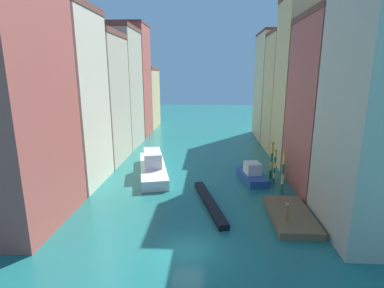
# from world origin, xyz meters

# --- Properties ---
(ground_plane) EXTENTS (154.00, 154.00, 0.00)m
(ground_plane) POSITION_xyz_m (0.00, 24.50, 0.00)
(ground_plane) COLOR #1E6B66
(building_left_0) EXTENTS (7.99, 9.82, 20.89)m
(building_left_0) POSITION_xyz_m (-14.76, 3.62, 10.45)
(building_left_0) COLOR #B25147
(building_left_0) RESTS_ON ground
(building_left_1) EXTENTS (7.99, 8.35, 19.52)m
(building_left_1) POSITION_xyz_m (-14.76, 13.08, 9.77)
(building_left_1) COLOR beige
(building_left_1) RESTS_ON ground
(building_left_2) EXTENTS (7.99, 9.17, 18.02)m
(building_left_2) POSITION_xyz_m (-14.76, 22.16, 9.02)
(building_left_2) COLOR #BCB299
(building_left_2) RESTS_ON ground
(building_left_3) EXTENTS (7.99, 9.30, 19.95)m
(building_left_3) POSITION_xyz_m (-14.76, 31.54, 9.99)
(building_left_3) COLOR #BCB299
(building_left_3) RESTS_ON ground
(building_left_4) EXTENTS (7.99, 7.89, 21.83)m
(building_left_4) POSITION_xyz_m (-14.76, 40.54, 10.92)
(building_left_4) COLOR #B25147
(building_left_4) RESTS_ON ground
(building_left_5) EXTENTS (7.99, 10.32, 13.91)m
(building_left_5) POSITION_xyz_m (-14.76, 49.74, 6.97)
(building_left_5) COLOR #DBB77A
(building_left_5) RESTS_ON ground
(building_right_1) EXTENTS (7.99, 10.18, 18.46)m
(building_right_1) POSITION_xyz_m (14.76, 12.95, 9.24)
(building_right_1) COLOR #B25147
(building_right_1) RESTS_ON ground
(building_right_2) EXTENTS (7.99, 7.51, 22.33)m
(building_right_2) POSITION_xyz_m (14.76, 22.11, 11.18)
(building_right_2) COLOR #DBB77A
(building_right_2) RESTS_ON ground
(building_right_3) EXTENTS (7.99, 8.31, 18.89)m
(building_right_3) POSITION_xyz_m (14.76, 30.13, 9.45)
(building_right_3) COLOR #DBB77A
(building_right_3) RESTS_ON ground
(building_right_4) EXTENTS (7.99, 11.03, 20.07)m
(building_right_4) POSITION_xyz_m (14.76, 40.18, 10.04)
(building_right_4) COLOR beige
(building_right_4) RESTS_ON ground
(waterfront_dock) EXTENTS (3.52, 7.26, 0.61)m
(waterfront_dock) POSITION_xyz_m (8.78, 5.42, 0.31)
(waterfront_dock) COLOR brown
(waterfront_dock) RESTS_ON ground
(person_on_dock) EXTENTS (0.36, 0.36, 1.54)m
(person_on_dock) POSITION_xyz_m (8.01, 3.96, 1.32)
(person_on_dock) COLOR olive
(person_on_dock) RESTS_ON waterfront_dock
(mooring_pole_0) EXTENTS (0.31, 0.31, 4.66)m
(mooring_pole_0) POSITION_xyz_m (9.32, 11.05, 2.38)
(mooring_pole_0) COLOR #197247
(mooring_pole_0) RESTS_ON ground
(mooring_pole_1) EXTENTS (0.28, 0.28, 4.06)m
(mooring_pole_1) POSITION_xyz_m (9.10, 14.03, 2.07)
(mooring_pole_1) COLOR #197247
(mooring_pole_1) RESTS_ON ground
(mooring_pole_2) EXTENTS (0.38, 0.38, 4.57)m
(mooring_pole_2) POSITION_xyz_m (9.08, 15.76, 2.34)
(mooring_pole_2) COLOR #197247
(mooring_pole_2) RESTS_ON ground
(vaporetto_white) EXTENTS (5.77, 12.56, 2.99)m
(vaporetto_white) POSITION_xyz_m (-5.58, 16.57, 1.00)
(vaporetto_white) COLOR white
(vaporetto_white) RESTS_ON ground
(gondola_black) EXTENTS (3.36, 9.88, 0.55)m
(gondola_black) POSITION_xyz_m (1.63, 7.73, 0.27)
(gondola_black) COLOR black
(gondola_black) RESTS_ON ground
(motorboat_0) EXTENTS (3.33, 6.07, 2.17)m
(motorboat_0) POSITION_xyz_m (6.73, 15.04, 0.73)
(motorboat_0) COLOR #234C93
(motorboat_0) RESTS_ON ground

